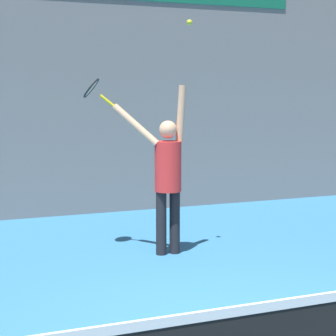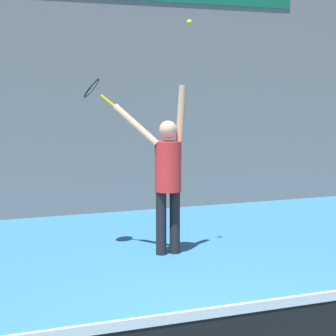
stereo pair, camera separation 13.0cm
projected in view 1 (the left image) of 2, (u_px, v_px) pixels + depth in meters
back_wall at (76, 61)px, 9.75m from camera, size 18.00×0.10×5.00m
tennis_player at (167, 172)px, 7.44m from camera, size 0.87×0.56×2.09m
tennis_racket at (93, 89)px, 7.43m from camera, size 0.42×0.35×0.36m
tennis_ball at (189, 22)px, 7.22m from camera, size 0.07×0.07×0.07m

